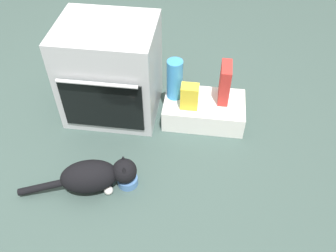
{
  "coord_description": "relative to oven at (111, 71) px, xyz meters",
  "views": [
    {
      "loc": [
        0.65,
        -1.5,
        1.86
      ],
      "look_at": [
        0.44,
        0.06,
        0.25
      ],
      "focal_mm": 38.36,
      "sensor_mm": 36.0,
      "label": 1
    }
  ],
  "objects": [
    {
      "name": "cat",
      "position": [
        0.06,
        -0.72,
        -0.23
      ],
      "size": [
        0.7,
        0.29,
        0.22
      ],
      "rotation": [
        0.0,
        0.0,
        0.27
      ],
      "color": "black",
      "rests_on": "ground"
    },
    {
      "name": "food_bowl",
      "position": [
        0.24,
        -0.67,
        -0.31
      ],
      "size": [
        0.13,
        0.13,
        0.08
      ],
      "color": "#4C7AB7",
      "rests_on": "ground"
    },
    {
      "name": "snack_bag",
      "position": [
        0.56,
        -0.09,
        -0.09
      ],
      "size": [
        0.12,
        0.09,
        0.18
      ],
      "primitive_type": "cube",
      "color": "yellow",
      "rests_on": "pantry_cabinet"
    },
    {
      "name": "water_bottle",
      "position": [
        0.45,
        0.0,
        -0.03
      ],
      "size": [
        0.11,
        0.11,
        0.3
      ],
      "primitive_type": "cylinder",
      "color": "#388CD1",
      "rests_on": "pantry_cabinet"
    },
    {
      "name": "ground",
      "position": [
        0.01,
        -0.44,
        -0.35
      ],
      "size": [
        8.0,
        8.0,
        0.0
      ],
      "primitive_type": "plane",
      "color": "#384C47"
    },
    {
      "name": "pantry_cabinet",
      "position": [
        0.67,
        -0.03,
        -0.26
      ],
      "size": [
        0.57,
        0.34,
        0.17
      ],
      "primitive_type": "cube",
      "color": "white",
      "rests_on": "ground"
    },
    {
      "name": "oven",
      "position": [
        0.0,
        0.0,
        0.0
      ],
      "size": [
        0.65,
        0.58,
        0.69
      ],
      "color": "#B7BABF",
      "rests_on": "ground"
    },
    {
      "name": "cereal_box",
      "position": [
        0.79,
        0.02,
        -0.04
      ],
      "size": [
        0.07,
        0.18,
        0.28
      ],
      "primitive_type": "cube",
      "color": "#B72D28",
      "rests_on": "pantry_cabinet"
    }
  ]
}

